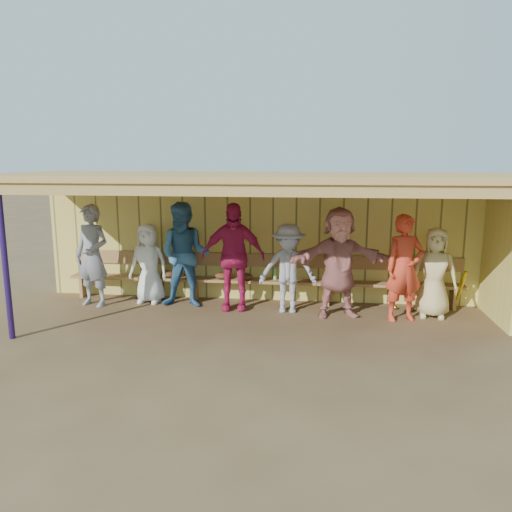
{
  "coord_description": "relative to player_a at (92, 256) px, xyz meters",
  "views": [
    {
      "loc": [
        1.04,
        -8.25,
        2.72
      ],
      "look_at": [
        0.0,
        0.35,
        1.05
      ],
      "focal_mm": 35.0,
      "sensor_mm": 36.0,
      "label": 1
    }
  ],
  "objects": [
    {
      "name": "ground",
      "position": [
        3.11,
        -0.48,
        -0.96
      ],
      "size": [
        90.0,
        90.0,
        0.0
      ],
      "primitive_type": "plane",
      "color": "brown",
      "rests_on": "ground"
    },
    {
      "name": "player_a",
      "position": [
        0.0,
        0.0,
        0.0
      ],
      "size": [
        0.79,
        0.62,
        1.92
      ],
      "primitive_type": "imported",
      "rotation": [
        0.0,
        0.0,
        -0.26
      ],
      "color": "gray",
      "rests_on": "ground"
    },
    {
      "name": "player_b",
      "position": [
        0.97,
        0.33,
        -0.19
      ],
      "size": [
        0.78,
        0.54,
        1.53
      ],
      "primitive_type": "imported",
      "rotation": [
        0.0,
        0.0,
        -0.07
      ],
      "color": "white",
      "rests_on": "ground"
    },
    {
      "name": "player_c",
      "position": [
        1.74,
        0.15,
        0.02
      ],
      "size": [
        0.98,
        0.77,
        1.96
      ],
      "primitive_type": "imported",
      "rotation": [
        0.0,
        0.0,
        0.03
      ],
      "color": "#346691",
      "rests_on": "ground"
    },
    {
      "name": "player_d",
      "position": [
        2.66,
        0.09,
        0.03
      ],
      "size": [
        1.19,
        0.58,
        1.97
      ],
      "primitive_type": "imported",
      "rotation": [
        0.0,
        0.0,
        0.09
      ],
      "color": "#B91D50",
      "rests_on": "ground"
    },
    {
      "name": "player_e",
      "position": [
        3.67,
        0.02,
        -0.15
      ],
      "size": [
        1.07,
        0.65,
        1.61
      ],
      "primitive_type": "imported",
      "rotation": [
        0.0,
        0.0,
        0.05
      ],
      "color": "gray",
      "rests_on": "ground"
    },
    {
      "name": "player_f",
      "position": [
        4.56,
        -0.11,
        0.01
      ],
      "size": [
        1.87,
        0.92,
        1.94
      ],
      "primitive_type": "imported",
      "rotation": [
        0.0,
        0.0,
        0.2
      ],
      "color": "tan",
      "rests_on": "ground"
    },
    {
      "name": "player_g",
      "position": [
        5.66,
        -0.22,
        -0.04
      ],
      "size": [
        0.77,
        0.61,
        1.83
      ],
      "primitive_type": "imported",
      "rotation": [
        0.0,
        0.0,
        0.29
      ],
      "color": "red",
      "rests_on": "ground"
    },
    {
      "name": "player_h",
      "position": [
        6.22,
        0.04,
        -0.17
      ],
      "size": [
        0.83,
        0.59,
        1.58
      ],
      "primitive_type": "imported",
      "rotation": [
        0.0,
        0.0,
        -0.12
      ],
      "color": "#D0B975",
      "rests_on": "ground"
    },
    {
      "name": "dugout_structure",
      "position": [
        3.5,
        0.21,
        0.73
      ],
      "size": [
        8.8,
        3.2,
        2.5
      ],
      "color": "#DECA5E",
      "rests_on": "ground"
    },
    {
      "name": "bench",
      "position": [
        3.11,
        0.64,
        -0.43
      ],
      "size": [
        7.6,
        0.34,
        0.93
      ],
      "color": "#A57A46",
      "rests_on": "ground"
    },
    {
      "name": "dugout_equipment",
      "position": [
        2.87,
        0.51,
        -0.47
      ],
      "size": [
        5.68,
        0.62,
        0.8
      ],
      "color": "gold",
      "rests_on": "ground"
    }
  ]
}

